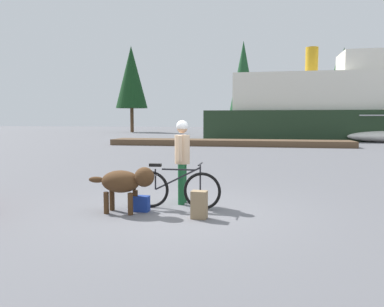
% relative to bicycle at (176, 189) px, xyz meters
% --- Properties ---
extents(ground_plane, '(160.00, 160.00, 0.00)m').
position_rel_bicycle_xyz_m(ground_plane, '(0.12, -0.25, -0.40)').
color(ground_plane, slate).
extents(bicycle, '(1.82, 0.44, 0.93)m').
position_rel_bicycle_xyz_m(bicycle, '(0.00, 0.00, 0.00)').
color(bicycle, black).
rests_on(bicycle, ground_plane).
extents(person_cyclist, '(0.32, 0.53, 1.78)m').
position_rel_bicycle_xyz_m(person_cyclist, '(0.03, 0.49, 0.68)').
color(person_cyclist, '#19592D').
rests_on(person_cyclist, ground_plane).
extents(dog, '(1.33, 0.50, 0.90)m').
position_rel_bicycle_xyz_m(dog, '(-0.87, -0.51, 0.20)').
color(dog, '#472D19').
rests_on(dog, ground_plane).
extents(backpack, '(0.29, 0.22, 0.51)m').
position_rel_bicycle_xyz_m(backpack, '(0.60, -0.66, -0.15)').
color(backpack, '#8C7251').
rests_on(backpack, ground_plane).
extents(handbag_pannier, '(0.33, 0.19, 0.31)m').
position_rel_bicycle_xyz_m(handbag_pannier, '(-0.61, -0.35, -0.25)').
color(handbag_pannier, navy).
rests_on(handbag_pannier, ground_plane).
extents(dock_pier, '(16.23, 2.33, 0.40)m').
position_rel_bicycle_xyz_m(dock_pier, '(-0.65, 18.46, -0.20)').
color(dock_pier, brown).
rests_on(dock_pier, ground_plane).
extents(ferry_boat, '(24.11, 7.19, 8.14)m').
position_rel_bicycle_xyz_m(ferry_boat, '(8.80, 28.19, 2.41)').
color(ferry_boat, '#1E331E').
rests_on(ferry_boat, ground_plane).
extents(pine_tree_far_left, '(4.34, 4.34, 11.73)m').
position_rel_bicycle_xyz_m(pine_tree_far_left, '(-16.20, 42.43, 7.10)').
color(pine_tree_far_left, '#4C331E').
rests_on(pine_tree_far_left, ground_plane).
extents(pine_tree_center, '(3.77, 3.77, 11.96)m').
position_rel_bicycle_xyz_m(pine_tree_center, '(-1.07, 43.15, 6.62)').
color(pine_tree_center, '#4C331E').
rests_on(pine_tree_center, ground_plane).
extents(pine_tree_far_right, '(4.08, 4.08, 10.89)m').
position_rel_bicycle_xyz_m(pine_tree_far_right, '(11.55, 44.24, 6.09)').
color(pine_tree_far_right, '#4C331E').
rests_on(pine_tree_far_right, ground_plane).
extents(pine_tree_mid_back, '(3.15, 3.15, 9.41)m').
position_rel_bicycle_xyz_m(pine_tree_mid_back, '(10.99, 46.03, 5.83)').
color(pine_tree_mid_back, '#4C331E').
rests_on(pine_tree_mid_back, ground_plane).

